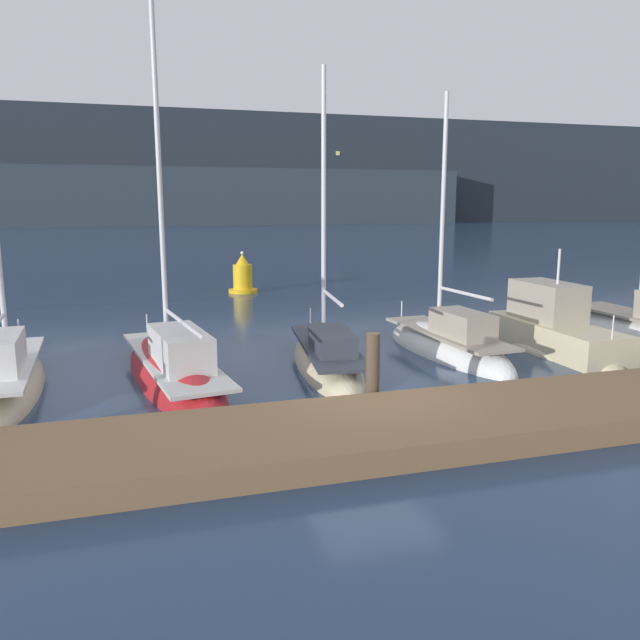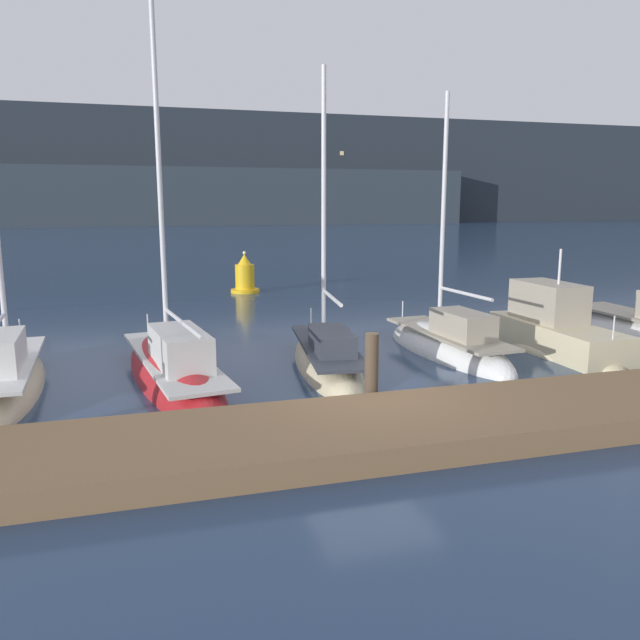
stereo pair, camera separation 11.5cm
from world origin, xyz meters
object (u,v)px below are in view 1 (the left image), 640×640
at_px(sailboat_berth_6, 448,350).
at_px(channel_buoy, 243,277).
at_px(sailboat_berth_3, 7,385).
at_px(motorboat_berth_7, 554,338).
at_px(sailboat_berth_5, 327,364).
at_px(sailboat_berth_4, 174,376).

xyz_separation_m(sailboat_berth_6, channel_buoy, (-3.43, 13.84, 0.61)).
height_order(sailboat_berth_3, motorboat_berth_7, sailboat_berth_3).
relative_size(sailboat_berth_6, channel_buoy, 4.04).
height_order(sailboat_berth_5, motorboat_berth_7, sailboat_berth_5).
distance_m(sailboat_berth_3, sailboat_berth_4, 3.67).
bearing_deg(sailboat_berth_3, motorboat_berth_7, -0.60).
xyz_separation_m(sailboat_berth_4, motorboat_berth_7, (10.64, 0.11, 0.25)).
height_order(sailboat_berth_4, sailboat_berth_5, sailboat_berth_4).
distance_m(sailboat_berth_3, motorboat_berth_7, 14.31).
xyz_separation_m(sailboat_berth_3, sailboat_berth_6, (11.19, 0.33, -0.04)).
xyz_separation_m(sailboat_berth_3, sailboat_berth_5, (7.51, -0.09, -0.05)).
xyz_separation_m(sailboat_berth_5, sailboat_berth_6, (3.68, 0.43, 0.00)).
bearing_deg(sailboat_berth_6, channel_buoy, 103.90).
relative_size(sailboat_berth_3, sailboat_berth_4, 0.75).
distance_m(sailboat_berth_4, channel_buoy, 15.02).
height_order(sailboat_berth_6, channel_buoy, sailboat_berth_6).
bearing_deg(sailboat_berth_6, motorboat_berth_7, -8.80).
xyz_separation_m(sailboat_berth_3, sailboat_berth_4, (3.66, -0.26, -0.03)).
height_order(sailboat_berth_5, sailboat_berth_6, sailboat_berth_5).
distance_m(sailboat_berth_6, channel_buoy, 14.27).
relative_size(sailboat_berth_3, sailboat_berth_5, 1.00).
bearing_deg(sailboat_berth_4, motorboat_berth_7, 0.58).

